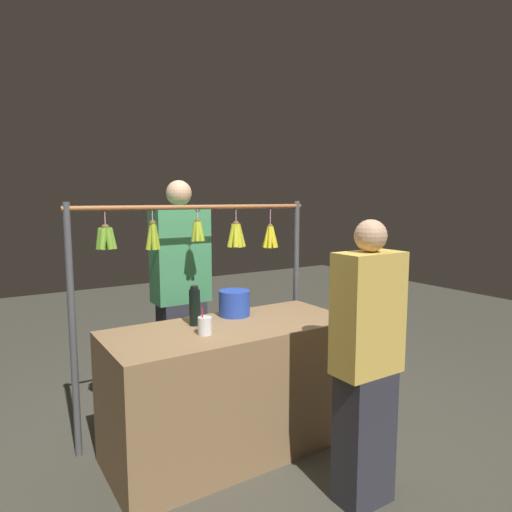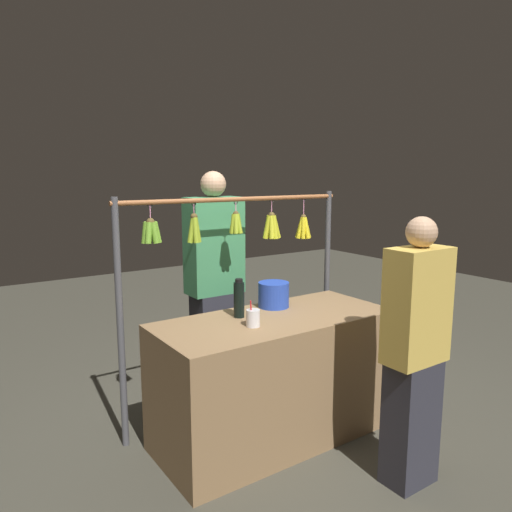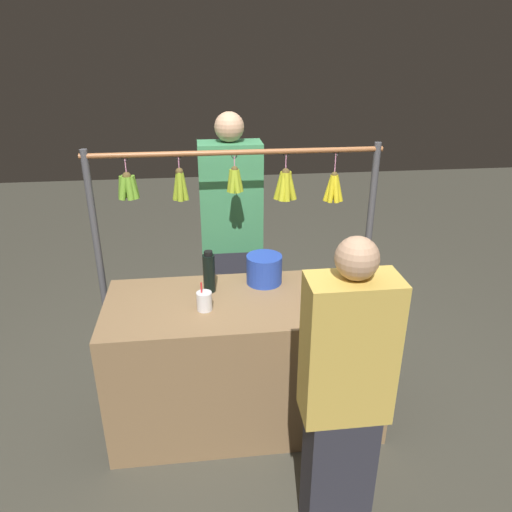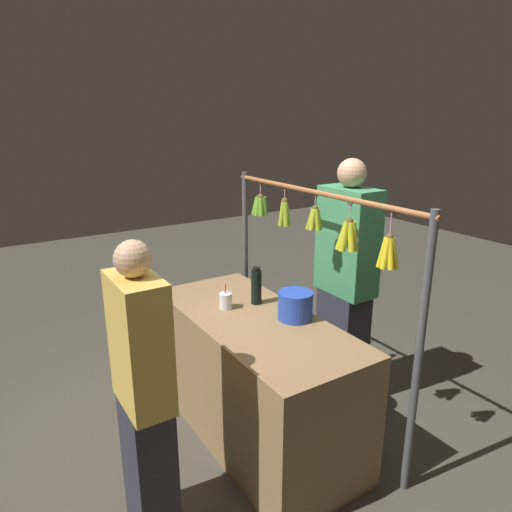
% 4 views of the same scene
% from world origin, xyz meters
% --- Properties ---
extents(ground_plane, '(12.00, 12.00, 0.00)m').
position_xyz_m(ground_plane, '(0.00, 0.00, 0.00)').
color(ground_plane, '#424036').
extents(market_counter, '(1.59, 0.69, 0.84)m').
position_xyz_m(market_counter, '(0.00, 0.00, 0.42)').
color(market_counter, olive).
rests_on(market_counter, ground).
extents(display_rack, '(1.81, 0.13, 1.62)m').
position_xyz_m(display_rack, '(0.00, -0.46, 1.17)').
color(display_rack, '#4C4C51').
rests_on(display_rack, ground).
extents(water_bottle, '(0.07, 0.07, 0.26)m').
position_xyz_m(water_bottle, '(0.19, -0.14, 0.96)').
color(water_bottle, black).
rests_on(water_bottle, market_counter).
extents(blue_bucket, '(0.22, 0.22, 0.18)m').
position_xyz_m(blue_bucket, '(-0.14, -0.21, 0.92)').
color(blue_bucket, '#2746B7').
rests_on(blue_bucket, market_counter).
extents(drink_cup, '(0.08, 0.08, 0.16)m').
position_xyz_m(drink_cup, '(0.23, 0.08, 0.89)').
color(drink_cup, silver).
rests_on(drink_cup, market_counter).
extents(vendor_person, '(0.42, 0.23, 1.78)m').
position_xyz_m(vendor_person, '(0.02, -0.77, 0.88)').
color(vendor_person, '#2D2D38').
rests_on(vendor_person, ground).
extents(customer_person, '(0.37, 0.20, 1.54)m').
position_xyz_m(customer_person, '(-0.34, 0.84, 0.76)').
color(customer_person, '#2D2D38').
rests_on(customer_person, ground).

